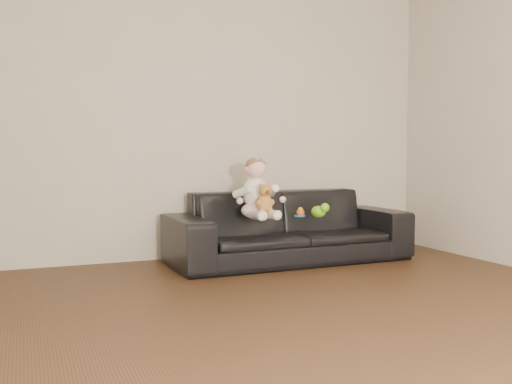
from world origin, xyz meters
name	(u,v)px	position (x,y,z in m)	size (l,w,h in m)	color
floor	(324,362)	(0.00, 0.00, 0.00)	(5.50, 5.50, 0.00)	#432A17
wall_back	(172,112)	(0.00, 2.75, 1.30)	(5.00, 5.00, 0.00)	beige
sofa	(289,227)	(0.90, 2.25, 0.30)	(2.07, 0.81, 0.61)	black
baby	(257,192)	(0.55, 2.14, 0.62)	(0.37, 0.44, 0.50)	silver
teddy_bear	(265,199)	(0.56, 1.98, 0.57)	(0.13, 0.14, 0.24)	#B87E34
toy_green	(318,212)	(1.06, 2.01, 0.45)	(0.12, 0.14, 0.10)	#6CC517
toy_rattle	(300,213)	(0.95, 2.13, 0.43)	(0.07, 0.07, 0.07)	#E65A1B
toy_blue_disc	(300,216)	(0.96, 2.16, 0.41)	(0.10, 0.10, 0.01)	#1985CA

